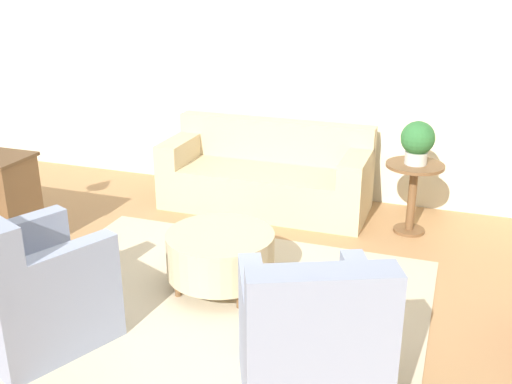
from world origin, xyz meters
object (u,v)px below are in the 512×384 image
(couch, at_px, (267,177))
(side_table, at_px, (413,186))
(armchair_right, at_px, (311,349))
(ottoman_table, at_px, (220,253))
(potted_plant_on_side_table, at_px, (418,141))
(armchair_left, at_px, (29,292))

(couch, bearing_deg, side_table, -6.43)
(armchair_right, distance_m, ottoman_table, 1.52)
(couch, height_order, ottoman_table, couch)
(side_table, relative_size, potted_plant_on_side_table, 1.70)
(couch, distance_m, potted_plant_on_side_table, 1.64)
(armchair_left, relative_size, armchair_right, 1.00)
(armchair_left, xyz_separation_m, side_table, (2.23, 2.73, 0.08))
(armchair_right, height_order, side_table, armchair_right)
(couch, bearing_deg, armchair_right, -67.09)
(ottoman_table, bearing_deg, couch, 96.54)
(armchair_left, height_order, side_table, armchair_left)
(armchair_right, xyz_separation_m, potted_plant_on_side_table, (0.30, 2.73, 0.52))
(armchair_right, relative_size, ottoman_table, 1.25)
(couch, distance_m, armchair_left, 2.99)
(armchair_right, distance_m, side_table, 2.75)
(couch, height_order, side_table, couch)
(ottoman_table, bearing_deg, armchair_left, -129.02)
(potted_plant_on_side_table, bearing_deg, ottoman_table, -129.37)
(armchair_right, relative_size, potted_plant_on_side_table, 2.64)
(armchair_left, relative_size, side_table, 1.55)
(couch, relative_size, ottoman_table, 2.51)
(armchair_left, bearing_deg, side_table, 50.77)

